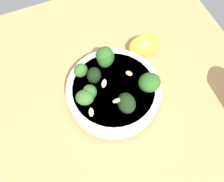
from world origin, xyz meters
The scene contains 3 objects.
ground_plane centered at (0.00, 0.00, -2.42)cm, with size 67.83×67.83×4.84cm, color tan.
bowl_of_broccoli centered at (0.33, -0.20, 3.72)cm, with size 20.60×20.81×8.66cm.
lemon_wedge centered at (-8.62, 12.01, 2.43)cm, with size 8.01×4.94×4.86cm, color yellow.
Camera 1 is at (23.06, -9.69, 52.48)cm, focal length 40.99 mm.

